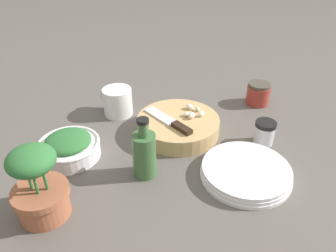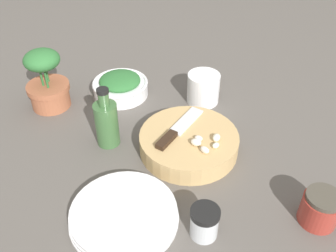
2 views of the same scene
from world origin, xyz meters
The scene contains 11 objects.
ground_plane centered at (0.00, 0.00, 0.00)m, with size 5.00×5.00×0.00m, color #56514C.
cutting_board centered at (-0.04, -0.03, 0.02)m, with size 0.24×0.24×0.05m.
chef_knife centered at (-0.02, -0.01, 0.05)m, with size 0.13×0.17×0.01m.
garlic_cloves centered at (-0.09, -0.05, 0.06)m, with size 0.07×0.08×0.02m.
herb_bowl centered at (0.26, 0.05, 0.03)m, with size 0.17×0.17×0.07m.
spice_jar centered at (-0.28, 0.04, 0.04)m, with size 0.06×0.06×0.07m.
coffee_mug centered at (0.14, -0.16, 0.04)m, with size 0.11×0.11×0.09m.
plate_stack centered at (-0.19, 0.18, 0.01)m, with size 0.23×0.23×0.03m.
honey_jar centered at (-0.33, -0.19, 0.04)m, with size 0.08×0.08×0.07m.
oil_bottle centered at (0.06, 0.14, 0.06)m, with size 0.06×0.06×0.16m.
potted_herb centered at (0.29, 0.26, 0.08)m, with size 0.12×0.12×0.18m.
Camera 2 is at (-0.67, 0.28, 0.64)m, focal length 40.00 mm.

